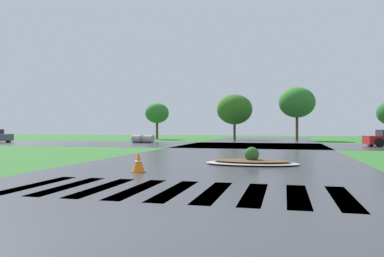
% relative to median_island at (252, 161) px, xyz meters
% --- Properties ---
extents(ground_plane, '(120.00, 120.00, 0.10)m').
position_rel_median_island_xyz_m(ground_plane, '(-1.20, -10.22, -0.18)').
color(ground_plane, '#2D6628').
extents(asphalt_roadway, '(11.01, 80.00, 0.01)m').
position_rel_median_island_xyz_m(asphalt_roadway, '(-1.20, -0.22, -0.13)').
color(asphalt_roadway, '#35353A').
rests_on(asphalt_roadway, ground).
extents(asphalt_cross_road, '(90.00, 9.91, 0.01)m').
position_rel_median_island_xyz_m(asphalt_cross_road, '(-1.20, 15.16, -0.13)').
color(asphalt_cross_road, '#35353A').
rests_on(asphalt_cross_road, ground).
extents(crosswalk_stripes, '(7.65, 2.96, 0.01)m').
position_rel_median_island_xyz_m(crosswalk_stripes, '(-1.20, -6.38, -0.13)').
color(crosswalk_stripes, white).
rests_on(crosswalk_stripes, ground).
extents(median_island, '(3.59, 1.87, 0.68)m').
position_rel_median_island_xyz_m(median_island, '(0.00, 0.00, 0.00)').
color(median_island, '#9E9B93').
rests_on(median_island, ground).
extents(drainage_pipe_stack, '(2.14, 1.02, 0.72)m').
position_rel_median_island_xyz_m(drainage_pipe_stack, '(-11.40, 17.69, 0.23)').
color(drainage_pipe_stack, '#9E9B93').
rests_on(drainage_pipe_stack, ground).
extents(traffic_cone, '(0.41, 0.41, 0.63)m').
position_rel_median_island_xyz_m(traffic_cone, '(-3.33, -3.30, 0.18)').
color(traffic_cone, orange).
rests_on(traffic_cone, ground).
extents(background_treeline, '(36.48, 6.01, 5.71)m').
position_rel_median_island_xyz_m(background_treeline, '(2.00, 27.88, 3.38)').
color(background_treeline, '#4C3823').
rests_on(background_treeline, ground).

